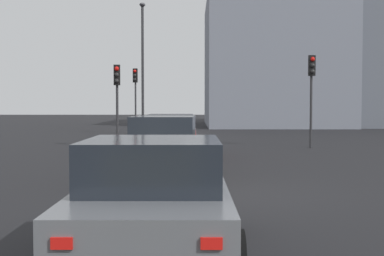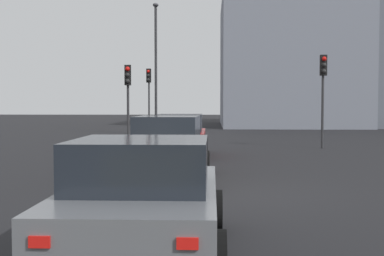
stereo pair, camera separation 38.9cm
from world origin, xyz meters
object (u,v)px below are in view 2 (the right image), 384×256
at_px(car_beige_right_second, 169,150).
at_px(car_grey_right_third, 143,199).
at_px(traffic_light_near_left, 128,88).
at_px(traffic_light_near_right, 149,87).
at_px(street_lamp_kerbside, 156,59).
at_px(car_red_right_lead, 180,136).
at_px(traffic_light_far_left, 323,81).

distance_m(car_beige_right_second, car_grey_right_third, 6.66).
bearing_deg(car_beige_right_second, traffic_light_near_left, 17.41).
relative_size(traffic_light_near_right, street_lamp_kerbside, 0.52).
height_order(car_red_right_lead, street_lamp_kerbside, street_lamp_kerbside).
bearing_deg(car_beige_right_second, car_grey_right_third, -175.85).
xyz_separation_m(car_grey_right_third, traffic_light_near_right, (27.05, 3.23, 2.30)).
distance_m(traffic_light_near_left, street_lamp_kerbside, 9.62).
bearing_deg(traffic_light_far_left, traffic_light_near_left, -93.46).
distance_m(traffic_light_near_left, traffic_light_near_right, 10.74).
height_order(car_red_right_lead, traffic_light_far_left, traffic_light_far_left).
distance_m(traffic_light_near_right, traffic_light_far_left, 14.00).
xyz_separation_m(car_red_right_lead, car_grey_right_third, (-12.78, -0.30, -0.02)).
bearing_deg(car_grey_right_third, car_red_right_lead, 1.41).
distance_m(car_beige_right_second, traffic_light_near_left, 10.20).
bearing_deg(car_beige_right_second, car_red_right_lead, 2.90).
height_order(traffic_light_far_left, street_lamp_kerbside, street_lamp_kerbside).
xyz_separation_m(car_red_right_lead, car_beige_right_second, (-6.13, -0.07, 0.03)).
xyz_separation_m(traffic_light_near_right, street_lamp_kerbside, (-1.34, -0.61, 1.72)).
height_order(traffic_light_near_right, street_lamp_kerbside, street_lamp_kerbside).
distance_m(traffic_light_near_right, street_lamp_kerbside, 2.27).
bearing_deg(traffic_light_near_left, car_beige_right_second, 10.40).
bearing_deg(car_red_right_lead, car_grey_right_third, -178.77).
xyz_separation_m(traffic_light_near_left, street_lamp_kerbside, (9.39, -0.23, 2.10)).
xyz_separation_m(traffic_light_near_left, traffic_light_far_left, (-0.02, -8.59, 0.28)).
bearing_deg(car_red_right_lead, car_beige_right_second, -179.42).
bearing_deg(traffic_light_near_right, car_beige_right_second, 16.11).
relative_size(traffic_light_near_right, traffic_light_far_left, 1.04).
relative_size(car_beige_right_second, car_grey_right_third, 1.09).
xyz_separation_m(car_red_right_lead, traffic_light_far_left, (3.52, -6.03, 2.18)).
xyz_separation_m(traffic_light_far_left, street_lamp_kerbside, (9.41, 8.35, 1.82)).
bearing_deg(traffic_light_far_left, car_beige_right_second, -34.99).
bearing_deg(car_red_right_lead, traffic_light_near_right, 11.53).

